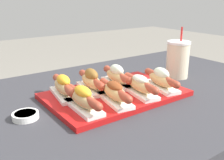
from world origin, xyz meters
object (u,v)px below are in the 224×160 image
object	(u,v)px
hot_dog_2	(140,85)
hot_dog_4	(64,87)
serving_tray	(115,94)
hot_dog_3	(161,79)
drink_cup	(178,59)
hot_dog_5	(91,81)
hot_dog_1	(115,92)
hot_dog_0	(83,99)
hot_dog_6	(117,76)
sauce_bowl	(26,116)

from	to	relation	value
hot_dog_2	hot_dog_4	xyz separation A→B (m)	(-0.22, 0.14, 0.00)
serving_tray	hot_dog_2	xyz separation A→B (m)	(0.06, -0.06, 0.04)
hot_dog_2	hot_dog_4	size ratio (longest dim) A/B	1.00
serving_tray	hot_dog_3	xyz separation A→B (m)	(0.16, -0.07, 0.04)
hot_dog_3	hot_dog_4	world-z (taller)	hot_dog_3
hot_dog_4	drink_cup	size ratio (longest dim) A/B	0.94
serving_tray	hot_dog_5	world-z (taller)	hot_dog_5
hot_dog_4	serving_tray	bearing A→B (deg)	-23.42
serving_tray	hot_dog_4	bearing A→B (deg)	156.58
hot_dog_3	drink_cup	world-z (taller)	drink_cup
hot_dog_1	drink_cup	bearing A→B (deg)	13.86
hot_dog_3	hot_dog_0	bearing A→B (deg)	179.20
hot_dog_1	hot_dog_3	size ratio (longest dim) A/B	1.00
hot_dog_0	hot_dog_3	xyz separation A→B (m)	(0.33, -0.00, 0.00)
hot_dog_5	serving_tray	bearing A→B (deg)	-49.27
drink_cup	hot_dog_2	bearing A→B (deg)	-162.12
hot_dog_5	drink_cup	world-z (taller)	drink_cup
hot_dog_4	hot_dog_2	bearing A→B (deg)	-31.32
hot_dog_4	hot_dog_0	bearing A→B (deg)	-89.96
serving_tray	drink_cup	size ratio (longest dim) A/B	2.18
hot_dog_6	hot_dog_0	bearing A→B (deg)	-150.79
hot_dog_5	hot_dog_6	size ratio (longest dim) A/B	1.00
hot_dog_0	hot_dog_5	world-z (taller)	hot_dog_5
hot_dog_5	drink_cup	size ratio (longest dim) A/B	0.94
hot_dog_0	sauce_bowl	xyz separation A→B (m)	(-0.15, 0.07, -0.04)
hot_dog_5	hot_dog_6	xyz separation A→B (m)	(0.11, -0.00, -0.00)
hot_dog_5	hot_dog_1	bearing A→B (deg)	-88.58
hot_dog_2	drink_cup	xyz separation A→B (m)	(0.30, 0.10, 0.03)
hot_dog_0	hot_dog_1	size ratio (longest dim) A/B	1.01
hot_dog_4	drink_cup	distance (m)	0.53
serving_tray	hot_dog_0	size ratio (longest dim) A/B	2.30
hot_dog_2	hot_dog_5	world-z (taller)	hot_dog_5
serving_tray	hot_dog_2	size ratio (longest dim) A/B	2.33
hot_dog_3	hot_dog_6	size ratio (longest dim) A/B	0.99
hot_dog_4	sauce_bowl	bearing A→B (deg)	-158.88
hot_dog_2	hot_dog_0	bearing A→B (deg)	178.94
hot_dog_3	sauce_bowl	world-z (taller)	hot_dog_3
hot_dog_3	hot_dog_4	bearing A→B (deg)	157.24
hot_dog_1	hot_dog_5	size ratio (longest dim) A/B	1.00
hot_dog_6	drink_cup	world-z (taller)	drink_cup
hot_dog_3	serving_tray	bearing A→B (deg)	157.94
hot_dog_6	drink_cup	bearing A→B (deg)	-5.65
hot_dog_4	hot_dog_6	distance (m)	0.22
hot_dog_2	hot_dog_5	distance (m)	0.18
hot_dog_2	hot_dog_4	distance (m)	0.26
hot_dog_2	hot_dog_3	world-z (taller)	hot_dog_3
hot_dog_6	sauce_bowl	world-z (taller)	hot_dog_6
hot_dog_5	hot_dog_3	bearing A→B (deg)	-31.17
hot_dog_3	sauce_bowl	distance (m)	0.49
hot_dog_1	hot_dog_4	bearing A→B (deg)	128.08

